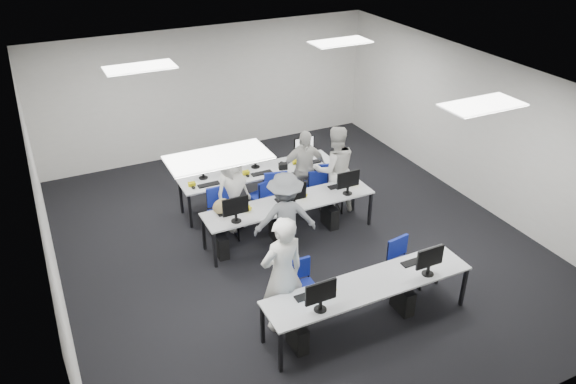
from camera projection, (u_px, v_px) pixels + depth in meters
name	position (u px, v px, depth m)	size (l,w,h in m)	color
room	(295.00, 169.00, 9.56)	(9.00, 9.02, 3.00)	black
ceiling_panels	(295.00, 84.00, 8.84)	(5.20, 4.60, 0.02)	white
desk_front	(369.00, 287.00, 8.07)	(3.20, 0.70, 0.73)	#B0B2B5
desk_mid	(290.00, 205.00, 10.11)	(3.20, 0.70, 0.73)	#B0B2B5
desk_back	(259.00, 173.00, 11.22)	(3.20, 0.70, 0.73)	#B0B2B5
equipment_front	(357.00, 309.00, 8.14)	(2.51, 0.41, 1.19)	blue
equipment_mid	(281.00, 223.00, 10.18)	(2.91, 0.41, 1.19)	white
equipment_back	(268.00, 185.00, 11.46)	(2.91, 0.41, 1.19)	white
chair_0	(303.00, 297.00, 8.50)	(0.43, 0.47, 0.85)	navy
chair_1	(403.00, 274.00, 9.00)	(0.49, 0.52, 0.86)	navy
chair_2	(223.00, 223.00, 10.29)	(0.49, 0.53, 0.95)	navy
chair_3	(279.00, 208.00, 10.76)	(0.57, 0.60, 0.97)	navy
chair_4	(330.00, 196.00, 11.19)	(0.57, 0.59, 0.91)	navy
chair_5	(224.00, 212.00, 10.68)	(0.53, 0.56, 0.86)	navy
chair_6	(261.00, 203.00, 11.00)	(0.50, 0.53, 0.82)	navy
chair_7	(316.00, 193.00, 11.36)	(0.51, 0.54, 0.84)	navy
handbag	(222.00, 206.00, 9.70)	(0.34, 0.22, 0.28)	olive
student_0	(282.00, 274.00, 7.91)	(0.68, 0.45, 1.87)	silver
student_1	(335.00, 169.00, 10.91)	(0.86, 0.67, 1.77)	silver
student_2	(232.00, 191.00, 10.37)	(0.76, 0.50, 1.56)	silver
student_3	(304.00, 169.00, 11.07)	(0.95, 0.40, 1.62)	silver
photographer	(285.00, 218.00, 9.43)	(1.07, 0.62, 1.66)	gray
dslr_camera	(283.00, 166.00, 9.15)	(0.14, 0.18, 0.10)	black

